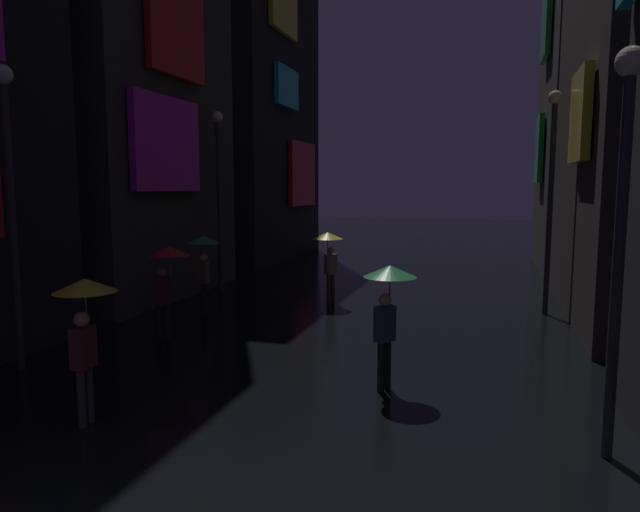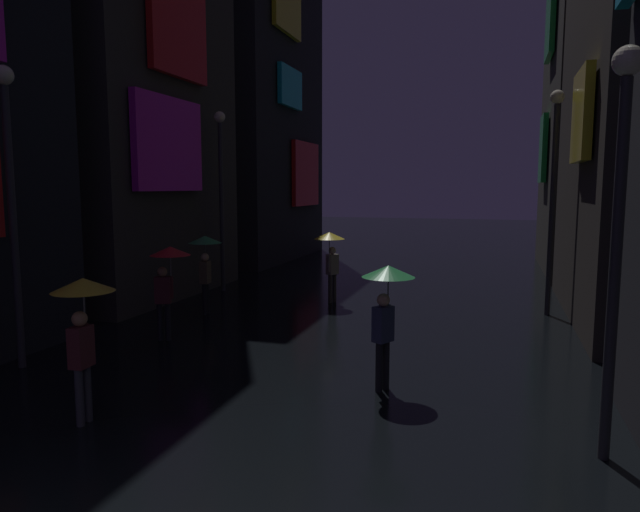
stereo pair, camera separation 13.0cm
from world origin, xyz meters
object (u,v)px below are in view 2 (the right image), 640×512
(streetlamp_right_near, at_px, (619,205))
(streetlamp_left_near, at_px, (10,183))
(pedestrian_midstreet_left_green, at_px, (387,292))
(streetlamp_left_far, at_px, (221,181))
(streetlamp_right_far, at_px, (553,178))
(pedestrian_far_right_yellow, at_px, (330,247))
(pedestrian_midstreet_centre_red, at_px, (168,267))
(pedestrian_foreground_left_yellow, at_px, (83,309))
(pedestrian_foreground_right_green, at_px, (205,253))

(streetlamp_right_near, xyz_separation_m, streetlamp_left_near, (-10.00, 0.79, 0.29))
(pedestrian_midstreet_left_green, bearing_deg, streetlamp_left_far, 132.31)
(streetlamp_right_far, bearing_deg, pedestrian_midstreet_left_green, -114.49)
(pedestrian_far_right_yellow, bearing_deg, pedestrian_midstreet_centre_red, -114.94)
(pedestrian_foreground_left_yellow, distance_m, pedestrian_midstreet_centre_red, 4.45)
(pedestrian_foreground_right_green, bearing_deg, pedestrian_midstreet_centre_red, -78.69)
(pedestrian_foreground_left_yellow, height_order, pedestrian_midstreet_left_green, same)
(pedestrian_foreground_left_yellow, relative_size, streetlamp_right_far, 0.36)
(streetlamp_left_far, relative_size, streetlamp_left_near, 1.04)
(pedestrian_midstreet_left_green, bearing_deg, streetlamp_right_far, 65.51)
(streetlamp_left_far, bearing_deg, pedestrian_far_right_yellow, -13.04)
(streetlamp_left_near, bearing_deg, streetlamp_right_far, 37.89)
(pedestrian_midstreet_centre_red, relative_size, streetlamp_right_far, 0.36)
(pedestrian_foreground_left_yellow, relative_size, pedestrian_far_right_yellow, 1.00)
(streetlamp_right_near, bearing_deg, streetlamp_right_far, 90.00)
(pedestrian_midstreet_left_green, distance_m, streetlamp_right_far, 7.80)
(streetlamp_right_near, bearing_deg, pedestrian_midstreet_left_green, 151.41)
(pedestrian_midstreet_centre_red, relative_size, streetlamp_left_near, 0.38)
(pedestrian_midstreet_centre_red, height_order, streetlamp_right_near, streetlamp_right_near)
(pedestrian_midstreet_left_green, relative_size, streetlamp_right_near, 0.42)
(pedestrian_foreground_left_yellow, xyz_separation_m, streetlamp_right_near, (7.09, 0.92, 1.54))
(pedestrian_foreground_left_yellow, distance_m, streetlamp_left_far, 10.76)
(streetlamp_right_far, bearing_deg, streetlamp_left_far, 176.09)
(streetlamp_left_far, bearing_deg, streetlamp_right_far, -3.91)
(pedestrian_midstreet_centre_red, bearing_deg, streetlamp_left_near, -122.88)
(pedestrian_far_right_yellow, height_order, streetlamp_right_near, streetlamp_right_near)
(streetlamp_right_far, bearing_deg, streetlamp_left_near, -142.11)
(streetlamp_right_near, height_order, streetlamp_left_far, streetlamp_left_far)
(streetlamp_right_near, height_order, streetlamp_left_near, streetlamp_left_near)
(streetlamp_right_near, distance_m, streetlamp_left_far, 13.63)
(pedestrian_midstreet_left_green, distance_m, streetlamp_left_near, 7.17)
(pedestrian_foreground_left_yellow, bearing_deg, streetlamp_left_near, 149.49)
(pedestrian_foreground_right_green, xyz_separation_m, streetlamp_right_far, (8.89, 2.53, 2.00))
(streetlamp_right_far, bearing_deg, pedestrian_midstreet_centre_red, -147.95)
(streetlamp_left_near, bearing_deg, pedestrian_foreground_left_yellow, -30.51)
(streetlamp_left_far, bearing_deg, pedestrian_midstreet_centre_red, -74.39)
(streetlamp_right_far, bearing_deg, pedestrian_foreground_left_yellow, -126.76)
(streetlamp_left_near, bearing_deg, pedestrian_foreground_right_green, 78.06)
(pedestrian_foreground_left_yellow, relative_size, pedestrian_midstreet_left_green, 1.00)
(pedestrian_far_right_yellow, distance_m, pedestrian_midstreet_left_green, 7.24)
(pedestrian_midstreet_centre_red, xyz_separation_m, streetlamp_left_near, (-1.65, -2.55, 1.83))
(pedestrian_midstreet_left_green, bearing_deg, pedestrian_foreground_right_green, 143.01)
(pedestrian_midstreet_left_green, bearing_deg, pedestrian_foreground_left_yellow, -146.46)
(streetlamp_right_far, relative_size, streetlamp_right_near, 1.17)
(pedestrian_midstreet_centre_red, bearing_deg, pedestrian_midstreet_left_green, -17.42)
(pedestrian_midstreet_centre_red, xyz_separation_m, pedestrian_far_right_yellow, (2.32, 4.99, 0.00))
(pedestrian_midstreet_centre_red, height_order, streetlamp_right_far, streetlamp_right_far)
(pedestrian_foreground_left_yellow, height_order, pedestrian_foreground_right_green, same)
(pedestrian_foreground_left_yellow, height_order, pedestrian_far_right_yellow, same)
(pedestrian_far_right_yellow, bearing_deg, streetlamp_left_far, 166.96)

